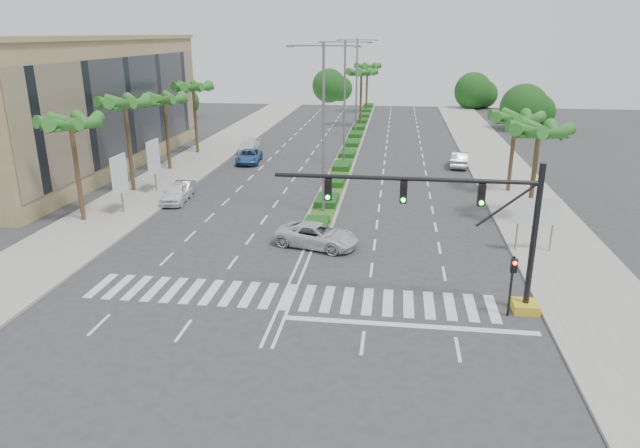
{
  "coord_description": "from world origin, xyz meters",
  "views": [
    {
      "loc": [
        5.03,
        -25.56,
        12.63
      ],
      "look_at": [
        1.25,
        2.79,
        3.0
      ],
      "focal_mm": 32.0,
      "sensor_mm": 36.0,
      "label": 1
    }
  ],
  "objects_px": {
    "car_parked_a": "(176,193)",
    "car_right": "(460,159)",
    "car_parked_c": "(249,156)",
    "car_parked_b": "(182,190)",
    "car_parked_d": "(249,146)",
    "car_crossing": "(317,235)"
  },
  "relations": [
    {
      "from": "car_parked_a",
      "to": "car_right",
      "type": "distance_m",
      "value": 27.97
    },
    {
      "from": "car_parked_c",
      "to": "car_crossing",
      "type": "height_order",
      "value": "car_crossing"
    },
    {
      "from": "car_right",
      "to": "car_parked_a",
      "type": "bearing_deg",
      "value": 41.38
    },
    {
      "from": "car_parked_b",
      "to": "car_parked_d",
      "type": "relative_size",
      "value": 0.87
    },
    {
      "from": "car_parked_a",
      "to": "car_parked_d",
      "type": "distance_m",
      "value": 20.01
    },
    {
      "from": "car_parked_b",
      "to": "car_parked_c",
      "type": "xyz_separation_m",
      "value": [
        2.12,
        13.21,
        0.04
      ]
    },
    {
      "from": "car_parked_c",
      "to": "car_parked_d",
      "type": "relative_size",
      "value": 1.1
    },
    {
      "from": "car_parked_c",
      "to": "car_right",
      "type": "height_order",
      "value": "car_right"
    },
    {
      "from": "car_parked_c",
      "to": "car_parked_d",
      "type": "height_order",
      "value": "car_parked_c"
    },
    {
      "from": "car_parked_a",
      "to": "car_parked_b",
      "type": "height_order",
      "value": "car_parked_a"
    },
    {
      "from": "car_right",
      "to": "car_parked_d",
      "type": "bearing_deg",
      "value": -3.58
    },
    {
      "from": "car_parked_b",
      "to": "car_parked_d",
      "type": "distance_m",
      "value": 18.65
    },
    {
      "from": "car_crossing",
      "to": "car_right",
      "type": "relative_size",
      "value": 1.14
    },
    {
      "from": "car_parked_d",
      "to": "car_crossing",
      "type": "xyz_separation_m",
      "value": [
        11.56,
        -28.24,
        0.09
      ]
    },
    {
      "from": "car_parked_b",
      "to": "car_parked_c",
      "type": "relative_size",
      "value": 0.8
    },
    {
      "from": "car_parked_b",
      "to": "car_right",
      "type": "relative_size",
      "value": 0.84
    },
    {
      "from": "car_parked_a",
      "to": "car_right",
      "type": "xyz_separation_m",
      "value": [
        23.19,
        15.63,
        0.01
      ]
    },
    {
      "from": "car_parked_a",
      "to": "car_parked_c",
      "type": "xyz_separation_m",
      "value": [
        2.12,
        14.56,
        -0.07
      ]
    },
    {
      "from": "car_parked_d",
      "to": "car_right",
      "type": "height_order",
      "value": "car_right"
    },
    {
      "from": "car_right",
      "to": "car_parked_c",
      "type": "bearing_deg",
      "value": 10.3
    },
    {
      "from": "car_parked_b",
      "to": "car_parked_a",
      "type": "bearing_deg",
      "value": -94.69
    },
    {
      "from": "car_parked_a",
      "to": "car_parked_c",
      "type": "height_order",
      "value": "car_parked_a"
    }
  ]
}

